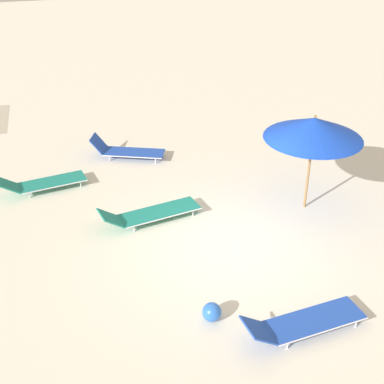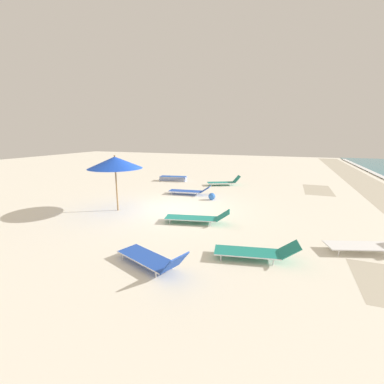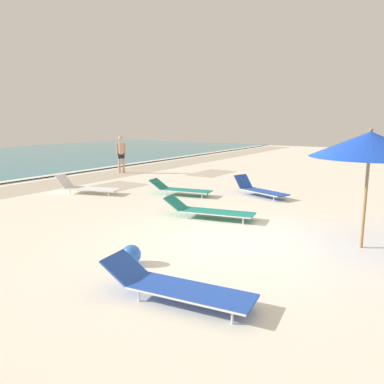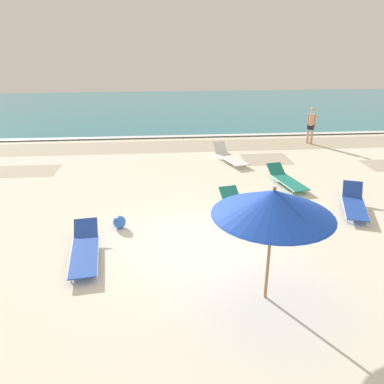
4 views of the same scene
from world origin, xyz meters
name	(u,v)px [view 1 (image 1 of 4)]	position (x,y,z in m)	size (l,w,h in m)	color
ground_plane	(230,250)	(0.00, 0.01, -0.08)	(60.00, 60.00, 0.16)	silver
beach_umbrella	(314,128)	(1.11, -2.23, 2.02)	(2.22, 2.22, 2.34)	#9E7547
sun_lounger_under_umbrella	(303,322)	(-2.68, -0.43, 0.21)	(0.87, 2.28, 0.49)	blue
sun_lounger_near_water_left	(150,213)	(1.43, 1.45, 0.21)	(1.07, 2.41, 0.50)	#1E8475
sun_lounger_near_water_right	(43,183)	(3.52, 3.78, 0.21)	(0.99, 2.19, 0.50)	#1E8475
sun_lounger_mid_beach_pair_a	(126,151)	(4.82, 1.48, 0.22)	(1.30, 2.10, 0.61)	blue
beach_ball	(212,312)	(-2.01, 1.01, 0.17)	(0.34, 0.34, 0.34)	blue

